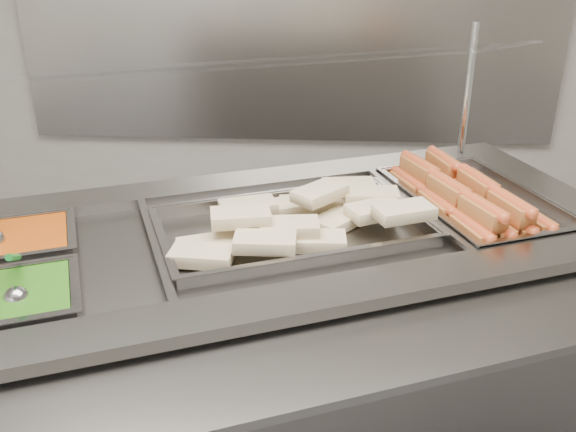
# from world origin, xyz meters

# --- Properties ---
(back_panel) EXTENTS (3.00, 0.04, 1.20)m
(back_panel) POSITION_xyz_m (0.00, 2.45, 1.20)
(back_panel) COLOR gray
(back_panel) RESTS_ON ground
(steam_counter) EXTENTS (2.23, 1.60, 0.98)m
(steam_counter) POSITION_xyz_m (0.06, 0.48, 0.49)
(steam_counter) COLOR slate
(steam_counter) RESTS_ON ground
(tray_rail) EXTENTS (1.91, 1.08, 0.06)m
(tray_rail) POSITION_xyz_m (0.27, -0.03, 0.92)
(tray_rail) COLOR gray
(tray_rail) RESTS_ON steam_counter
(sneeze_guard) EXTENTS (1.78, 0.97, 0.48)m
(sneeze_guard) POSITION_xyz_m (-0.03, 0.70, 1.37)
(sneeze_guard) COLOR silver
(sneeze_guard) RESTS_ON steam_counter
(pan_hotdogs) EXTENTS (0.57, 0.69, 0.11)m
(pan_hotdogs) POSITION_xyz_m (0.69, 0.74, 0.93)
(pan_hotdogs) COLOR gray
(pan_hotdogs) RESTS_ON steam_counter
(pan_wraps) EXTENTS (0.85, 0.68, 0.08)m
(pan_wraps) POSITION_xyz_m (0.12, 0.51, 0.95)
(pan_wraps) COLOR gray
(pan_wraps) RESTS_ON steam_counter
(pan_beans) EXTENTS (0.40, 0.36, 0.11)m
(pan_beans) POSITION_xyz_m (-0.65, 0.37, 0.93)
(pan_beans) COLOR gray
(pan_beans) RESTS_ON steam_counter
(pan_peas) EXTENTS (0.40, 0.36, 0.11)m
(pan_peas) POSITION_xyz_m (-0.53, 0.08, 0.93)
(pan_peas) COLOR gray
(pan_peas) RESTS_ON steam_counter
(hotdogs_in_buns) EXTENTS (0.45, 0.61, 0.13)m
(hotdogs_in_buns) POSITION_xyz_m (0.65, 0.72, 0.98)
(hotdogs_in_buns) COLOR #9C5320
(hotdogs_in_buns) RESTS_ON pan_hotdogs
(tortilla_wraps) EXTENTS (0.72, 0.55, 0.10)m
(tortilla_wraps) POSITION_xyz_m (0.15, 0.52, 0.99)
(tortilla_wraps) COLOR beige
(tortilla_wraps) RESTS_ON pan_wraps
(serving_spoon) EXTENTS (0.10, 0.19, 0.14)m
(serving_spoon) POSITION_xyz_m (-0.50, 0.08, 0.99)
(serving_spoon) COLOR #AAAAAF
(serving_spoon) RESTS_ON pan_peas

